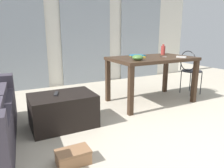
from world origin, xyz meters
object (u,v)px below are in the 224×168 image
Objects in this scene: bowl at (138,58)px; scissors at (163,57)px; craft_table at (152,63)px; wire_chair at (190,67)px; tv_remote_primary at (56,94)px; tv_remote_on_table at (181,57)px; book_stack at (138,56)px; shoebox at (73,157)px; bottle_near at (163,50)px; coffee_table at (63,110)px.

scissors is at bearing 15.37° from bowl.
wire_chair is at bearing 1.36° from craft_table.
tv_remote_primary is (-1.24, -0.01, -0.39)m from bowl.
book_stack is at bearing 113.53° from tv_remote_on_table.
tv_remote_on_table is 0.51× the size of shoebox.
tv_remote_on_table is 1.56× the size of scissors.
wire_chair reaches higher than shoebox.
scissors is at bearing 24.27° from tv_remote_primary.
craft_table is 1.64× the size of wire_chair.
book_stack reaches higher than scissors.
bottle_near reaches higher than shoebox.
tv_remote_primary is (-2.06, 0.05, -0.36)m from tv_remote_on_table.
scissors is (0.19, -0.04, 0.10)m from craft_table.
bowl is (-0.44, -0.21, 0.14)m from craft_table.
coffee_table is 4.83× the size of tv_remote_primary.
coffee_table is at bearing 80.79° from shoebox.
craft_table is 2.18m from shoebox.
bottle_near is 1.14× the size of tv_remote_primary.
bottle_near is at bearing 156.32° from wire_chair.
book_stack is 1.97× the size of tv_remote_on_table.
bowl is at bearing -153.93° from craft_table.
wire_chair is 2.73× the size of shoebox.
shoebox is (-2.19, -1.37, -0.79)m from bottle_near.
scissors is (0.63, 0.17, -0.04)m from bowl.
book_stack reaches higher than shoebox.
bowl is 1.08× the size of tv_remote_on_table.
bottle_near is (-0.50, 0.22, 0.33)m from wire_chair.
wire_chair reaches higher than coffee_table.
book_stack is 1.54m from tv_remote_primary.
shoebox is (-1.54, -1.24, -0.73)m from book_stack.
bottle_near is at bearing 32.03° from shoebox.
craft_table is 0.49m from tv_remote_on_table.
bottle_near is 1.12× the size of bowl.
bottle_near is at bearing 50.44° from tv_remote_on_table.
shoebox is (-0.08, -0.91, -0.36)m from tv_remote_primary.
wire_chair reaches higher than tv_remote_primary.
bowl is 0.55× the size of shoebox.
coffee_table is 4.23× the size of bottle_near.
wire_chair reaches higher than craft_table.
craft_table reaches higher than tv_remote_primary.
tv_remote_on_table is at bearing 17.18° from tv_remote_primary.
craft_table is at bearing 9.53° from coffee_table.
book_stack is (-0.66, -0.13, -0.06)m from bottle_near.
scissors is at bearing 29.28° from shoebox.
book_stack is (-1.15, 0.09, 0.27)m from wire_chair.
bowl is 0.65m from scissors.
shoebox is at bearing -147.97° from bottle_near.
bottle_near is 2.71m from shoebox.
coffee_table is at bearing 146.20° from tv_remote_on_table.
wire_chair is 4.46× the size of bottle_near.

